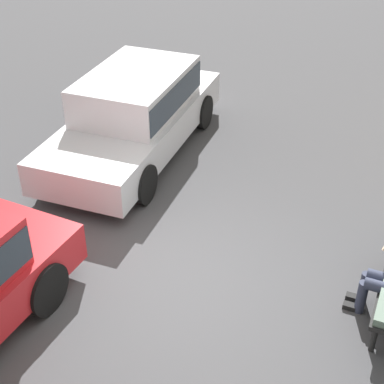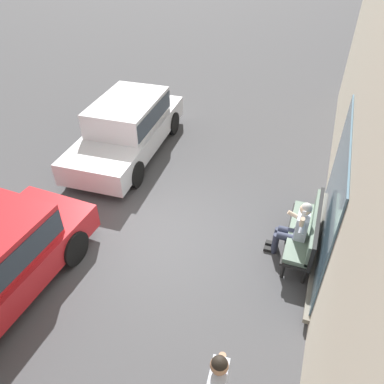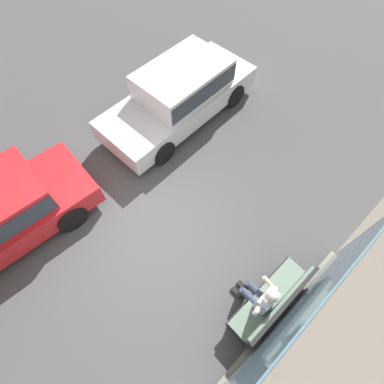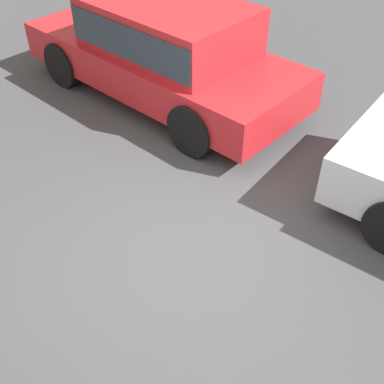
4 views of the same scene
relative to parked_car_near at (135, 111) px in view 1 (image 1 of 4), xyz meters
The scene contains 2 objects.
ground_plane 3.76m from the parked_car_near, 36.58° to the left, with size 60.00×60.00×0.00m, color #424244.
parked_car_near is the anchor object (origin of this frame).
Camera 1 is at (5.36, 2.60, 5.38)m, focal length 55.00 mm.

